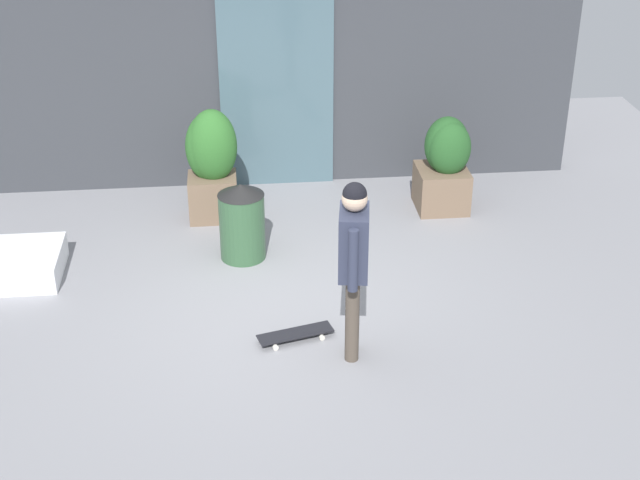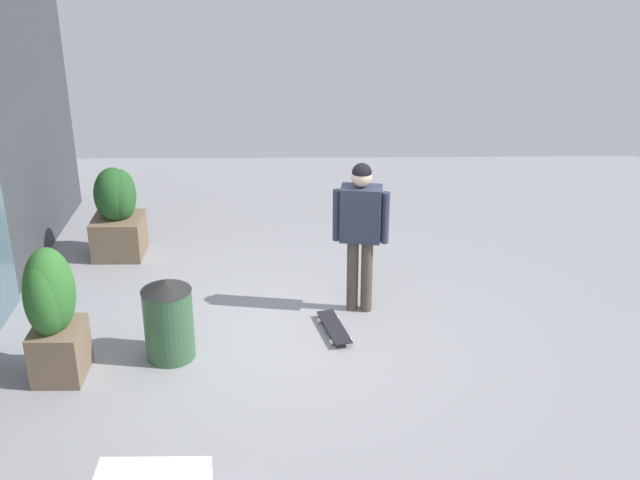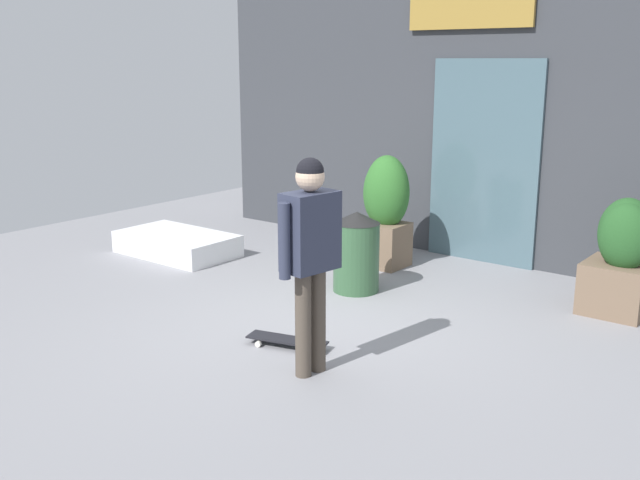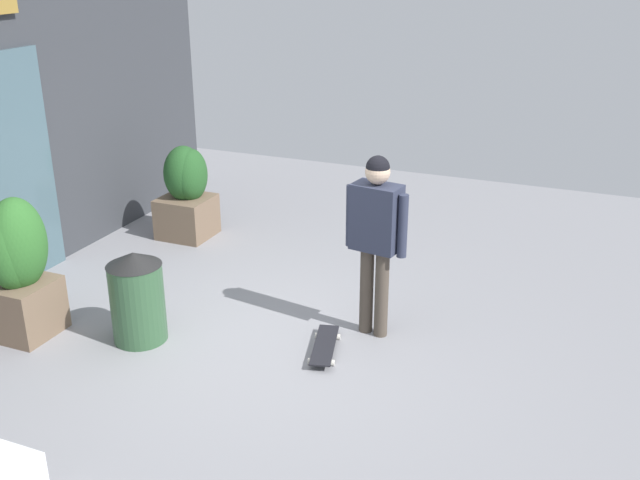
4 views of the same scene
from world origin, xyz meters
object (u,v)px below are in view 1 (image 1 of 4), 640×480
skateboard (295,334)px  planter_box_right (211,160)px  skateboarder (354,252)px  trash_bin (242,221)px  planter_box_left (445,163)px

skateboard → planter_box_right: 2.95m
skateboarder → trash_bin: bearing=-55.6°
skateboarder → planter_box_left: skateboarder is taller
skateboard → planter_box_left: 3.44m
planter_box_right → planter_box_left: bearing=-0.8°
trash_bin → planter_box_left: bearing=22.1°
planter_box_left → planter_box_right: 2.83m
planter_box_right → skateboard: bearing=-74.3°
skateboarder → trash_bin: skateboarder is taller
skateboarder → planter_box_right: size_ratio=1.29×
trash_bin → skateboarder: bearing=-64.3°
skateboard → planter_box_left: planter_box_left is taller
skateboard → skateboarder: bearing=134.6°
skateboard → planter_box_right: size_ratio=0.55×
skateboarder → planter_box_right: 3.33m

